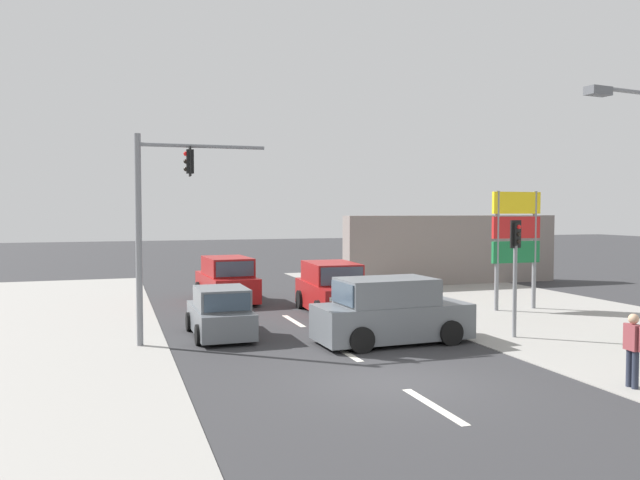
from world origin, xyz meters
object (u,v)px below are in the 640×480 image
pedestrian_at_kerb (633,346)px  suv_oncoming_mid (227,281)px  shopping_plaza_sign (516,233)px  suv_crossing_left (332,290)px  traffic_signal_mast (158,211)px  hatchback_oncoming_near (220,314)px  suv_kerbside_parked (391,313)px  pedestal_signal_right_kerb (515,258)px

pedestrian_at_kerb → suv_oncoming_mid: bearing=111.1°
shopping_plaza_sign → pedestrian_at_kerb: 10.96m
suv_crossing_left → shopping_plaza_sign: bearing=-12.6°
shopping_plaza_sign → suv_oncoming_mid: 11.92m
shopping_plaza_sign → pedestrian_at_kerb: (-4.19, -9.92, -2.06)m
traffic_signal_mast → hatchback_oncoming_near: size_ratio=1.65×
suv_kerbside_parked → hatchback_oncoming_near: suv_kerbside_parked is taller
suv_kerbside_parked → shopping_plaza_sign: bearing=29.1°
pedestal_signal_right_kerb → suv_oncoming_mid: pedestal_signal_right_kerb is taller
hatchback_oncoming_near → suv_crossing_left: size_ratio=0.79×
pedestrian_at_kerb → suv_crossing_left: bearing=103.7°
suv_kerbside_parked → suv_crossing_left: (0.17, 5.54, 0.00)m
suv_crossing_left → hatchback_oncoming_near: bearing=-146.9°
shopping_plaza_sign → suv_oncoming_mid: shopping_plaza_sign is taller
traffic_signal_mast → pedestal_signal_right_kerb: 10.61m
pedestal_signal_right_kerb → suv_oncoming_mid: bearing=124.0°
suv_oncoming_mid → pedestrian_at_kerb: size_ratio=2.83×
shopping_plaza_sign → suv_crossing_left: (-6.97, 1.56, -2.10)m
suv_kerbside_parked → suv_oncoming_mid: 10.22m
suv_oncoming_mid → pedestrian_at_kerb: (6.04, -15.68, 0.04)m
suv_oncoming_mid → suv_crossing_left: bearing=-52.3°
traffic_signal_mast → suv_oncoming_mid: traffic_signal_mast is taller
pedestal_signal_right_kerb → suv_kerbside_parked: size_ratio=0.77×
hatchback_oncoming_near → pedestrian_at_kerb: 11.27m
shopping_plaza_sign → pedestrian_at_kerb: bearing=-112.9°
pedestal_signal_right_kerb → hatchback_oncoming_near: size_ratio=0.98×
shopping_plaza_sign → hatchback_oncoming_near: 12.01m
suv_kerbside_parked → suv_crossing_left: 5.55m
hatchback_oncoming_near → pedestrian_at_kerb: (7.51, -8.41, 0.22)m
suv_oncoming_mid → hatchback_oncoming_near: bearing=-101.4°
traffic_signal_mast → suv_kerbside_parked: 7.27m
traffic_signal_mast → suv_oncoming_mid: (3.32, 7.94, -2.95)m
suv_kerbside_parked → traffic_signal_mast: bearing=164.2°
suv_crossing_left → pedestrian_at_kerb: (2.79, -11.48, 0.04)m
pedestal_signal_right_kerb → shopping_plaza_sign: 5.63m
traffic_signal_mast → shopping_plaza_sign: (13.54, 2.18, -0.85)m
traffic_signal_mast → suv_crossing_left: (6.57, 3.74, -2.95)m
pedestrian_at_kerb → pedestal_signal_right_kerb: bearing=80.6°
suv_kerbside_parked → suv_crossing_left: same height
hatchback_oncoming_near → pedestrian_at_kerb: bearing=-48.2°
traffic_signal_mast → shopping_plaza_sign: size_ratio=1.30×
pedestal_signal_right_kerb → shopping_plaza_sign: (3.29, 4.53, 0.57)m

